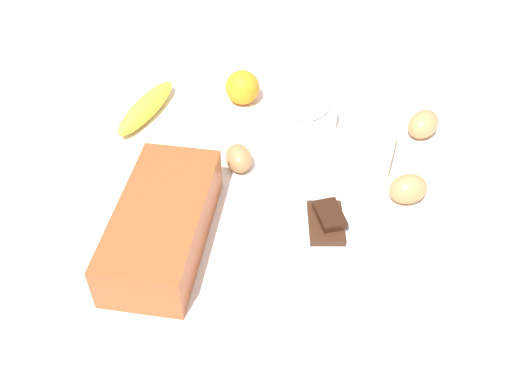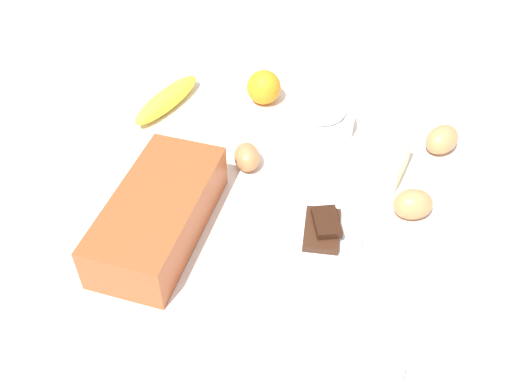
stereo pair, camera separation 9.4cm
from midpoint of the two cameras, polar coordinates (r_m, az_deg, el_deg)
ground_plane at (r=0.98m, az=2.76°, el=-2.23°), size 2.40×2.40×0.02m
loaf_pan at (r=0.91m, az=-6.70°, el=-2.25°), size 0.29×0.16×0.08m
flour_bowl at (r=1.13m, az=8.72°, el=7.23°), size 0.13×0.13×0.07m
sugar_bowl at (r=0.78m, az=12.15°, el=-15.89°), size 0.15×0.15×0.08m
banana at (r=1.18m, az=-6.53°, el=8.99°), size 0.19×0.07×0.04m
orange_fruit at (r=1.19m, az=3.08°, el=10.21°), size 0.07×0.07×0.07m
butter_block at (r=1.05m, az=15.21°, el=2.76°), size 0.09×0.07×0.06m
egg_near_butter at (r=1.13m, az=20.18°, el=4.79°), size 0.09×0.08×0.05m
egg_beside_bowl at (r=0.99m, az=17.88°, el=-1.28°), size 0.08×0.08×0.05m
egg_loose at (r=1.03m, az=1.70°, el=3.36°), size 0.08×0.07×0.05m
chocolate_plate at (r=0.93m, az=9.43°, el=-4.06°), size 0.13×0.13×0.03m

